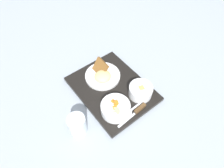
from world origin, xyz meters
The scene contains 8 objects.
ground_plane centered at (0.00, 0.00, 0.00)m, with size 4.00×4.00×0.00m, color #99A3AD.
serving_tray centered at (0.00, 0.00, 0.01)m, with size 0.45×0.38×0.02m.
bowl_salad centered at (-0.10, 0.09, 0.05)m, with size 0.13×0.13×0.06m.
bowl_soup centered at (-0.13, -0.07, 0.05)m, with size 0.11×0.11×0.06m.
plate_main centered at (0.08, -0.01, 0.04)m, with size 0.18×0.18×0.08m.
knife centered at (-0.18, 0.01, 0.03)m, with size 0.03×0.17×0.02m.
spoon centered at (-0.15, 0.04, 0.02)m, with size 0.04×0.13×0.01m.
glass_water centered at (-0.05, 0.26, 0.05)m, with size 0.08×0.08×0.10m.
Camera 1 is at (-0.41, 0.42, 0.83)m, focal length 32.00 mm.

